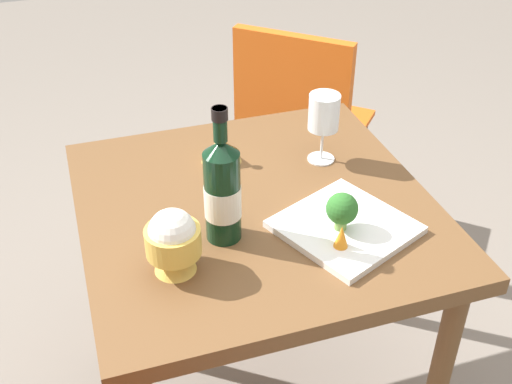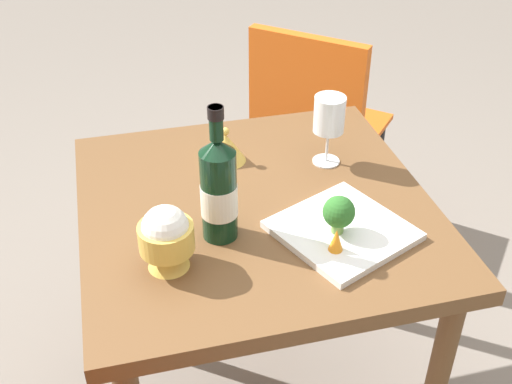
% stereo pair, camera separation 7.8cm
% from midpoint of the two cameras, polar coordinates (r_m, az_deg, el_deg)
% --- Properties ---
extents(dining_table, '(0.79, 0.79, 0.73)m').
position_cam_midpoint_polar(dining_table, '(1.52, -1.46, -3.97)').
color(dining_table, brown).
rests_on(dining_table, ground_plane).
extents(chair_by_wall, '(0.56, 0.56, 0.85)m').
position_cam_midpoint_polar(chair_by_wall, '(2.24, 2.79, 6.75)').
color(chair_by_wall, orange).
rests_on(chair_by_wall, ground_plane).
extents(wine_bottle, '(0.08, 0.08, 0.30)m').
position_cam_midpoint_polar(wine_bottle, '(1.30, -4.71, 0.12)').
color(wine_bottle, black).
rests_on(wine_bottle, dining_table).
extents(wine_glass, '(0.08, 0.08, 0.18)m').
position_cam_midpoint_polar(wine_glass, '(1.56, 4.63, 6.90)').
color(wine_glass, white).
rests_on(wine_glass, dining_table).
extents(rice_bowl, '(0.11, 0.11, 0.14)m').
position_cam_midpoint_polar(rice_bowl, '(1.25, -9.15, -4.31)').
color(rice_bowl, gold).
rests_on(rice_bowl, dining_table).
extents(rice_bowl_lid, '(0.10, 0.10, 0.09)m').
position_cam_midpoint_polar(rice_bowl_lid, '(1.60, -4.52, 3.87)').
color(rice_bowl_lid, gold).
rests_on(rice_bowl_lid, dining_table).
extents(serving_plate, '(0.33, 0.33, 0.02)m').
position_cam_midpoint_polar(serving_plate, '(1.39, 6.32, -3.13)').
color(serving_plate, white).
rests_on(serving_plate, dining_table).
extents(broccoli_floret, '(0.07, 0.07, 0.09)m').
position_cam_midpoint_polar(broccoli_floret, '(1.34, 6.02, -1.58)').
color(broccoli_floret, '#729E4C').
rests_on(broccoli_floret, serving_plate).
extents(carrot_garnish_left, '(0.03, 0.03, 0.05)m').
position_cam_midpoint_polar(carrot_garnish_left, '(1.31, 5.92, -3.99)').
color(carrot_garnish_left, orange).
rests_on(carrot_garnish_left, serving_plate).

